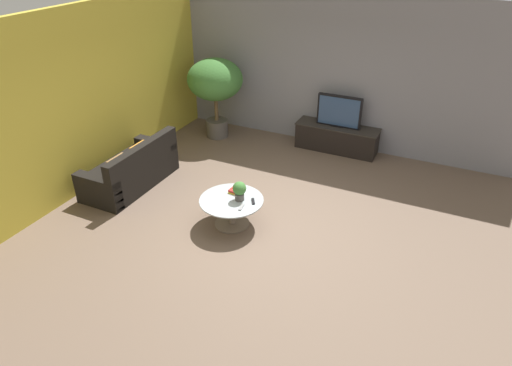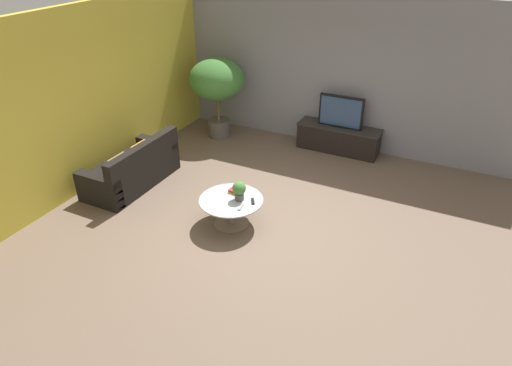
% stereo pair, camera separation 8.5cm
% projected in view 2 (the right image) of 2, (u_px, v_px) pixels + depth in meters
% --- Properties ---
extents(ground_plane, '(24.00, 24.00, 0.00)m').
position_uv_depth(ground_plane, '(263.00, 220.00, 7.16)').
color(ground_plane, brown).
extents(back_wall_stone, '(7.40, 0.12, 3.00)m').
position_uv_depth(back_wall_stone, '(335.00, 72.00, 8.94)').
color(back_wall_stone, gray).
rests_on(back_wall_stone, ground).
extents(side_wall_left, '(0.12, 7.40, 3.00)m').
position_uv_depth(side_wall_left, '(98.00, 94.00, 7.82)').
color(side_wall_left, gold).
rests_on(side_wall_left, ground).
extents(media_console, '(1.66, 0.50, 0.53)m').
position_uv_depth(media_console, '(338.00, 138.00, 9.20)').
color(media_console, black).
rests_on(media_console, ground).
extents(television, '(0.88, 0.13, 0.63)m').
position_uv_depth(television, '(341.00, 112.00, 8.91)').
color(television, black).
rests_on(television, media_console).
extents(coffee_table, '(0.97, 0.97, 0.45)m').
position_uv_depth(coffee_table, '(231.00, 207.00, 6.93)').
color(coffee_table, '#756656').
rests_on(coffee_table, ground).
extents(couch_by_wall, '(0.84, 1.77, 0.84)m').
position_uv_depth(couch_by_wall, '(133.00, 170.00, 8.00)').
color(couch_by_wall, black).
rests_on(couch_by_wall, ground).
extents(potted_palm_tall, '(1.14, 1.14, 1.69)m').
position_uv_depth(potted_palm_tall, '(217.00, 83.00, 9.37)').
color(potted_palm_tall, '#514C47').
rests_on(potted_palm_tall, ground).
extents(potted_plant_tabletop, '(0.21, 0.21, 0.30)m').
position_uv_depth(potted_plant_tabletop, '(239.00, 190.00, 6.77)').
color(potted_plant_tabletop, '#514C47').
rests_on(potted_plant_tabletop, coffee_table).
extents(book_stack, '(0.17, 0.26, 0.05)m').
position_uv_depth(book_stack, '(236.00, 189.00, 7.07)').
color(book_stack, gold).
rests_on(book_stack, coffee_table).
extents(remote_black, '(0.12, 0.16, 0.02)m').
position_uv_depth(remote_black, '(253.00, 201.00, 6.80)').
color(remote_black, black).
rests_on(remote_black, coffee_table).
extents(remote_silver, '(0.06, 0.16, 0.02)m').
position_uv_depth(remote_silver, '(241.00, 207.00, 6.66)').
color(remote_silver, gray).
rests_on(remote_silver, coffee_table).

